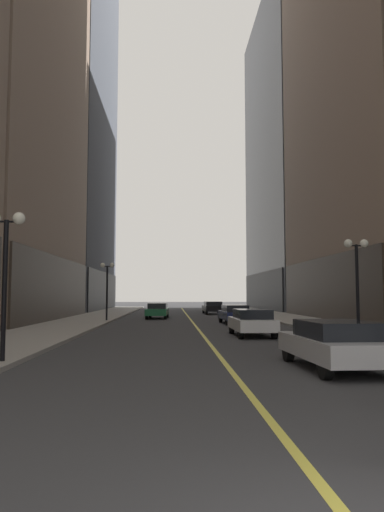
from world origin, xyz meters
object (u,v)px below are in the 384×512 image
at_px(car_green, 158,310).
at_px(street_lamp_left_near, 6,252).
at_px(car_silver, 335,343).
at_px(car_navy, 234,313).
at_px(street_lamp_left_far, 107,278).
at_px(car_black, 213,307).
at_px(car_white, 252,321).
at_px(street_lamp_right_mid, 357,266).

relative_size(car_green, street_lamp_left_near, 1.07).
relative_size(car_silver, car_green, 0.96).
relative_size(car_navy, street_lamp_left_far, 1.06).
xyz_separation_m(car_navy, car_black, (-0.05, 17.16, 0.00)).
bearing_deg(street_lamp_left_far, car_white, -54.78).
xyz_separation_m(car_white, car_green, (-5.15, 17.84, 0.00)).
bearing_deg(car_silver, car_navy, 90.06).
height_order(street_lamp_left_far, street_lamp_right_mid, same).
bearing_deg(street_lamp_left_near, street_lamp_right_mid, 26.10).
xyz_separation_m(car_green, street_lamp_right_mid, (9.17, -21.18, 2.54)).
height_order(car_green, street_lamp_right_mid, street_lamp_right_mid).
height_order(car_black, street_lamp_left_near, street_lamp_left_near).
height_order(car_green, street_lamp_left_near, street_lamp_left_near).
xyz_separation_m(car_navy, street_lamp_left_far, (-9.26, 2.32, 2.54)).
relative_size(car_silver, street_lamp_left_far, 1.03).
xyz_separation_m(street_lamp_left_near, street_lamp_right_mid, (12.80, 6.27, 0.00)).
bearing_deg(street_lamp_left_far, street_lamp_left_near, -90.00).
bearing_deg(street_lamp_left_near, street_lamp_left_far, 90.00).
bearing_deg(car_navy, street_lamp_right_mid, -75.22).
relative_size(car_white, street_lamp_left_far, 1.00).
relative_size(car_green, street_lamp_right_mid, 1.07).
height_order(street_lamp_left_near, street_lamp_right_mid, same).
bearing_deg(car_silver, car_green, 101.24).
xyz_separation_m(car_silver, car_green, (-5.65, 28.44, -0.00)).
height_order(street_lamp_left_near, street_lamp_left_far, same).
distance_m(car_white, street_lamp_left_near, 13.25).
xyz_separation_m(car_navy, street_lamp_right_mid, (3.54, -13.44, 2.54)).
height_order(car_silver, car_black, same).
bearing_deg(street_lamp_left_near, car_navy, 64.84).
xyz_separation_m(car_silver, street_lamp_left_far, (-9.28, 23.02, 2.54)).
height_order(car_green, street_lamp_left_far, street_lamp_left_far).
bearing_deg(car_white, car_green, 106.09).
bearing_deg(car_navy, car_green, 126.02).
bearing_deg(car_black, car_green, -120.62).
distance_m(car_silver, car_navy, 20.70).
relative_size(street_lamp_left_far, street_lamp_right_mid, 1.00).
distance_m(car_navy, car_green, 9.57).
xyz_separation_m(car_navy, car_green, (-5.63, 7.74, 0.00)).
bearing_deg(car_navy, car_silver, -89.94).
bearing_deg(car_green, car_white, -73.91).
bearing_deg(street_lamp_right_mid, car_silver, -115.87).
relative_size(car_black, street_lamp_left_near, 1.01).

